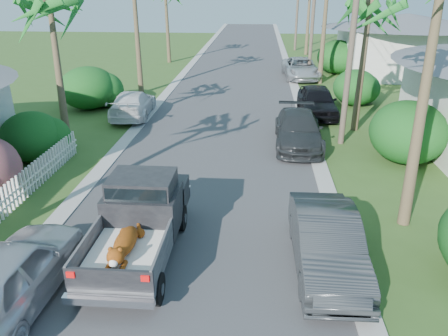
# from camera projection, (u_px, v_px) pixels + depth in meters

# --- Properties ---
(road) EXTENTS (8.00, 100.00, 0.02)m
(road) POSITION_uv_depth(u_px,v_px,m) (234.00, 85.00, 31.37)
(road) COLOR #38383A
(road) RESTS_ON ground
(curb_left) EXTENTS (0.60, 100.00, 0.06)m
(curb_left) POSITION_uv_depth(u_px,v_px,m) (175.00, 83.00, 31.67)
(curb_left) COLOR #A5A39E
(curb_left) RESTS_ON ground
(curb_right) EXTENTS (0.60, 100.00, 0.06)m
(curb_right) POSITION_uv_depth(u_px,v_px,m) (294.00, 85.00, 31.05)
(curb_right) COLOR #A5A39E
(curb_right) RESTS_ON ground
(pickup_truck) EXTENTS (1.98, 5.12, 2.06)m
(pickup_truck) POSITION_uv_depth(u_px,v_px,m) (142.00, 215.00, 11.71)
(pickup_truck) COLOR black
(pickup_truck) RESTS_ON ground
(parked_car_rn) EXTENTS (1.66, 4.52, 1.48)m
(parked_car_rn) POSITION_uv_depth(u_px,v_px,m) (327.00, 243.00, 10.95)
(parked_car_rn) COLOR #2E3133
(parked_car_rn) RESTS_ON ground
(parked_car_rm) EXTENTS (2.12, 5.02, 1.45)m
(parked_car_rm) POSITION_uv_depth(u_px,v_px,m) (298.00, 130.00, 19.43)
(parked_car_rm) COLOR #292B2D
(parked_car_rm) RESTS_ON ground
(parked_car_rf) EXTENTS (2.05, 4.70, 1.58)m
(parked_car_rf) POSITION_uv_depth(u_px,v_px,m) (317.00, 101.00, 23.87)
(parked_car_rf) COLOR black
(parked_car_rf) RESTS_ON ground
(parked_car_rd) EXTENTS (2.81, 5.52, 1.49)m
(parked_car_rd) POSITION_uv_depth(u_px,v_px,m) (301.00, 68.00, 33.26)
(parked_car_rd) COLOR #B6B9BE
(parked_car_rd) RESTS_ON ground
(parked_car_ln) EXTENTS (2.03, 4.74, 1.60)m
(parked_car_ln) POSITION_uv_depth(u_px,v_px,m) (9.00, 276.00, 9.63)
(parked_car_ln) COLOR silver
(parked_car_ln) RESTS_ON ground
(parked_car_lf) EXTENTS (2.29, 4.92, 1.39)m
(parked_car_lf) POSITION_uv_depth(u_px,v_px,m) (133.00, 104.00, 23.65)
(parked_car_lf) COLOR silver
(parked_car_lf) RESTS_ON ground
(palm_r_b) EXTENTS (4.40, 4.40, 7.20)m
(palm_r_b) POSITION_uv_depth(u_px,v_px,m) (370.00, 3.00, 19.39)
(palm_r_b) COLOR brown
(palm_r_b) RESTS_ON ground
(shrub_l_c) EXTENTS (2.40, 2.64, 2.00)m
(shrub_l_c) POSITION_uv_depth(u_px,v_px,m) (31.00, 136.00, 17.76)
(shrub_l_c) COLOR #134519
(shrub_l_c) RESTS_ON ground
(shrub_l_d) EXTENTS (3.20, 3.52, 2.40)m
(shrub_l_d) POSITION_uv_depth(u_px,v_px,m) (88.00, 88.00, 25.06)
(shrub_l_d) COLOR #134519
(shrub_l_d) RESTS_ON ground
(shrub_r_b) EXTENTS (3.00, 3.30, 2.50)m
(shrub_r_b) POSITION_uv_depth(u_px,v_px,m) (408.00, 132.00, 17.47)
(shrub_r_b) COLOR #134519
(shrub_r_b) RESTS_ON ground
(shrub_r_c) EXTENTS (2.60, 2.86, 2.10)m
(shrub_r_c) POSITION_uv_depth(u_px,v_px,m) (355.00, 87.00, 25.83)
(shrub_r_c) COLOR #134519
(shrub_r_c) RESTS_ON ground
(shrub_r_d) EXTENTS (3.20, 3.52, 2.60)m
(shrub_r_d) POSITION_uv_depth(u_px,v_px,m) (337.00, 57.00, 34.87)
(shrub_r_d) COLOR #134519
(shrub_r_d) RESTS_ON ground
(picket_fence) EXTENTS (0.10, 11.00, 1.00)m
(picket_fence) POSITION_uv_depth(u_px,v_px,m) (8.00, 199.00, 13.72)
(picket_fence) COLOR white
(picket_fence) RESTS_ON ground
(house_right_far) EXTENTS (9.00, 8.00, 4.60)m
(house_right_far) POSITION_uv_depth(u_px,v_px,m) (403.00, 47.00, 34.18)
(house_right_far) COLOR silver
(house_right_far) RESTS_ON ground
(utility_pole_b) EXTENTS (1.60, 0.26, 9.00)m
(utility_pole_b) POSITION_uv_depth(u_px,v_px,m) (352.00, 39.00, 18.15)
(utility_pole_b) COLOR brown
(utility_pole_b) RESTS_ON ground
(utility_pole_c) EXTENTS (1.60, 0.26, 9.00)m
(utility_pole_c) POSITION_uv_depth(u_px,v_px,m) (313.00, 15.00, 31.91)
(utility_pole_c) COLOR brown
(utility_pole_c) RESTS_ON ground
(utility_pole_d) EXTENTS (1.60, 0.26, 9.00)m
(utility_pole_d) POSITION_uv_depth(u_px,v_px,m) (298.00, 5.00, 45.67)
(utility_pole_d) COLOR brown
(utility_pole_d) RESTS_ON ground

